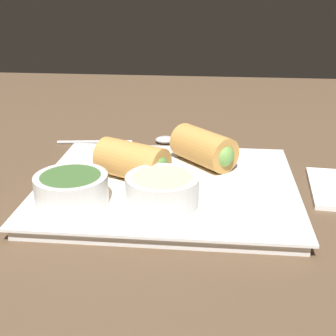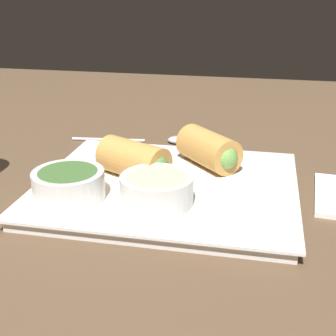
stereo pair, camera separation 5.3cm
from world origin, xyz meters
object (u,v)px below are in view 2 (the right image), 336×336
dipping_bowl_near (156,189)px  spoon (159,140)px  serving_plate (168,188)px  dipping_bowl_far (69,184)px

dipping_bowl_near → spoon: (5.05, -23.68, -2.73)cm
serving_plate → dipping_bowl_far: bearing=33.4°
dipping_bowl_far → serving_plate: bearing=-146.6°
dipping_bowl_near → spoon: size_ratio=0.43×
serving_plate → dipping_bowl_near: 6.20cm
serving_plate → dipping_bowl_near: (0.07, 5.70, 2.44)cm
serving_plate → spoon: serving_plate is taller
serving_plate → dipping_bowl_far: size_ratio=3.84×
dipping_bowl_near → dipping_bowl_far: size_ratio=1.00×
dipping_bowl_far → dipping_bowl_near: bearing=-176.0°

